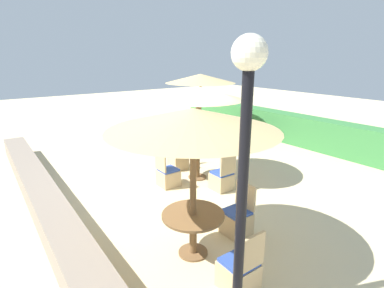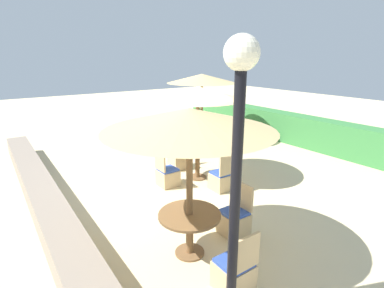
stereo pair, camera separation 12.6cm
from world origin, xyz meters
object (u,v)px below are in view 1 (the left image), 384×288
Objects in this scene: round_table_front_right at (193,223)px; patio_chair_center_south at (168,176)px; round_table_center at (198,157)px; patio_chair_back_left_south at (177,139)px; parasol_center at (198,94)px; patio_chair_back_left_west at (185,129)px; patio_chair_front_right_east at (239,273)px; parasol_back_left at (200,79)px; lamp_post at (245,132)px; patio_chair_front_right_north at (237,220)px; parasol_front_right at (193,120)px; patio_chair_center_east at (222,179)px; patio_chair_center_west at (178,159)px; round_table_back_left at (200,126)px.

patio_chair_center_south is at bearing 157.18° from round_table_front_right.
patio_chair_back_left_south is at bearing 157.39° from round_table_center.
parasol_center is 4.91m from patio_chair_back_left_west.
parasol_back_left reaches higher than patio_chair_front_right_east.
round_table_front_right is at bearing -38.18° from round_table_center.
patio_chair_front_right_east is at bearing -15.95° from patio_chair_center_south.
patio_chair_front_right_east is 7.82m from parasol_back_left.
lamp_post is at bearing 59.58° from patio_chair_back_left_west.
patio_chair_center_south is at bearing -1.46° from patio_chair_front_right_north.
patio_chair_front_right_east is 1.39m from patio_chair_front_right_north.
parasol_front_right is 2.73× the size of patio_chair_center_east.
parasol_center reaches higher than patio_chair_front_right_east.
patio_chair_front_right_north is at bearing -1.46° from patio_chair_center_south.
lamp_post is 4.76m from round_table_center.
patio_chair_center_south reaches higher than round_table_center.
patio_chair_center_west is (-4.40, 1.87, 0.00)m from patio_chair_front_right_east.
parasol_front_right is 6.42m from patio_chair_back_left_south.
parasol_back_left reaches higher than patio_chair_back_left_south.
lamp_post is at bearing -12.08° from round_table_front_right.
round_table_back_left is at bearing 92.46° from patio_chair_back_left_south.
round_table_center is 1.05× the size of patio_chair_center_south.
patio_chair_center_west and patio_chair_back_left_south have the same top height.
parasol_front_right is at bearing -38.27° from parasol_back_left.
parasol_center is 2.47× the size of round_table_center.
patio_chair_front_right_north is at bearing 91.23° from round_table_front_right.
parasol_center is 2.12× the size of round_table_back_left.
patio_chair_center_west is at bearing -177.41° from round_table_center.
round_table_back_left is at bearing 59.80° from patio_chair_center_east.
parasol_front_right is at bearing 167.92° from lamp_post.
patio_chair_center_west is (-0.87, 0.87, 0.00)m from patio_chair_center_south.
patio_chair_center_south is at bearing 45.28° from patio_chair_center_west.
parasol_center is 3.57m from patio_chair_back_left_south.
patio_chair_back_left_west is at bearing 149.74° from round_table_center.
patio_chair_front_right_east is 4.01m from round_table_center.
parasol_back_left reaches higher than patio_chair_front_right_north.
parasol_back_left is at bearing 56.77° from patio_chair_front_right_east.
parasol_front_right is at bearing 56.46° from patio_chair_back_left_west.
parasol_back_left is at bearing -45.00° from round_table_back_left.
patio_chair_front_right_north is 3.50m from patio_chair_center_west.
patio_chair_back_left_south is 1.00× the size of patio_chair_back_left_west.
patio_chair_center_west is 1.00× the size of patio_chair_back_left_south.
patio_chair_back_left_west reaches higher than round_table_center.
patio_chair_center_east and patio_chair_back_left_south have the same top height.
patio_chair_front_right_north is 6.51m from parasol_back_left.
round_table_front_right is at bearing 60.44° from patio_chair_center_west.
round_table_front_right is 0.42× the size of parasol_center.
parasol_front_right is 2.24× the size of round_table_back_left.
lamp_post is 3.41× the size of round_table_center.
parasol_back_left reaches higher than parasol_center.
patio_chair_back_left_south is at bearing -122.57° from patio_chair_center_west.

